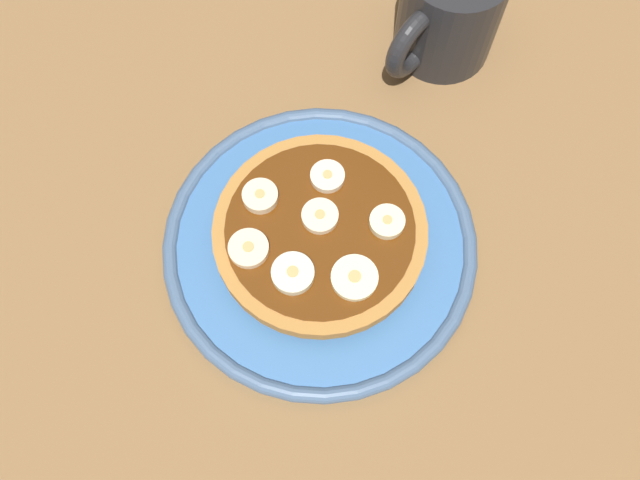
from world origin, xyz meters
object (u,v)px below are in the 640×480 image
object	(u,v)px
banana_slice_2	(327,177)
banana_slice_3	(387,222)
banana_slice_5	(249,249)
banana_slice_6	(293,274)
pancake_stack	(320,234)
banana_slice_0	(320,216)
banana_slice_4	(260,197)
banana_slice_1	(354,278)
plate	(320,245)
coffee_mug	(447,12)

from	to	relation	value
banana_slice_2	banana_slice_3	world-z (taller)	same
banana_slice_5	banana_slice_6	distance (cm)	3.82
pancake_stack	banana_slice_0	world-z (taller)	banana_slice_0
banana_slice_4	banana_slice_6	bearing A→B (deg)	65.73
banana_slice_1	banana_slice_5	distance (cm)	8.05
banana_slice_2	banana_slice_4	world-z (taller)	banana_slice_4
banana_slice_0	banana_slice_3	bearing A→B (deg)	127.71
plate	banana_slice_5	xyz separation A→B (cm)	(4.87, -2.62, 3.84)
banana_slice_2	banana_slice_4	bearing A→B (deg)	-28.16
banana_slice_2	coffee_mug	bearing A→B (deg)	-169.82
banana_slice_4	banana_slice_5	world-z (taller)	banana_slice_4
pancake_stack	banana_slice_4	size ratio (longest dim) A/B	5.96
banana_slice_5	banana_slice_6	world-z (taller)	banana_slice_6
coffee_mug	pancake_stack	bearing A→B (deg)	14.59
banana_slice_1	banana_slice_2	size ratio (longest dim) A/B	1.29
banana_slice_2	banana_slice_5	size ratio (longest dim) A/B	0.89
banana_slice_1	banana_slice_4	distance (cm)	9.53
plate	banana_slice_5	size ratio (longest dim) A/B	8.32
banana_slice_4	pancake_stack	bearing A→B (deg)	105.71
pancake_stack	banana_slice_3	bearing A→B (deg)	136.32
banana_slice_6	plate	bearing A→B (deg)	-164.66
plate	banana_slice_6	xyz separation A→B (cm)	(4.05, 1.11, 3.91)
banana_slice_1	coffee_mug	world-z (taller)	coffee_mug
pancake_stack	banana_slice_2	size ratio (longest dim) A/B	6.10
banana_slice_0	banana_slice_3	xyz separation A→B (cm)	(-3.07, 3.97, 0.04)
banana_slice_0	banana_slice_6	size ratio (longest dim) A/B	0.89
banana_slice_2	banana_slice_0	bearing A→B (deg)	33.34
banana_slice_2	banana_slice_6	xyz separation A→B (cm)	(7.49, 3.54, 0.09)
banana_slice_1	banana_slice_6	bearing A→B (deg)	-50.60
coffee_mug	banana_slice_6	bearing A→B (deg)	14.76
banana_slice_3	banana_slice_6	world-z (taller)	same
banana_slice_3	banana_slice_1	bearing A→B (deg)	13.28
banana_slice_4	banana_slice_6	xyz separation A→B (cm)	(2.74, 6.08, -0.01)
banana_slice_2	banana_slice_4	size ratio (longest dim) A/B	0.98
banana_slice_5	banana_slice_6	size ratio (longest dim) A/B	0.96
plate	banana_slice_3	distance (cm)	6.33
coffee_mug	banana_slice_3	bearing A→B (deg)	26.42
banana_slice_0	banana_slice_4	bearing A→B (deg)	-66.42
banana_slice_0	coffee_mug	xyz separation A→B (cm)	(-21.60, -5.23, -0.16)
pancake_stack	banana_slice_4	bearing A→B (deg)	-74.29
pancake_stack	banana_slice_2	bearing A→B (deg)	-144.55
pancake_stack	banana_slice_2	distance (cm)	4.45
banana_slice_0	coffee_mug	bearing A→B (deg)	-166.39
plate	pancake_stack	xyz separation A→B (cm)	(-0.08, -0.05, 2.15)
pancake_stack	banana_slice_1	size ratio (longest dim) A/B	4.73
pancake_stack	banana_slice_0	xyz separation A→B (cm)	(-0.53, -0.53, 1.67)
plate	banana_slice_2	xyz separation A→B (cm)	(-3.44, -2.43, 3.82)
banana_slice_6	pancake_stack	bearing A→B (deg)	-164.37
banana_slice_2	coffee_mug	xyz separation A→B (cm)	(-18.77, -3.37, -0.16)
banana_slice_4	coffee_mug	world-z (taller)	coffee_mug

